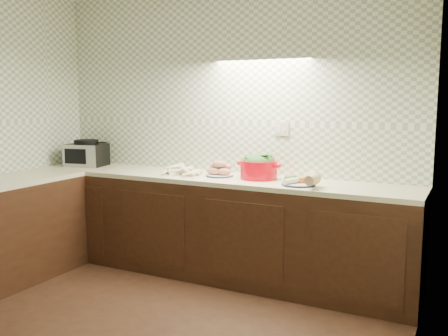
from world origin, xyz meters
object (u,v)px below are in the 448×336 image
at_px(sweet_potato_plate, 220,171).
at_px(onion_bowl, 221,169).
at_px(parsnip_pile, 181,170).
at_px(dutch_oven, 259,166).
at_px(toaster_oven, 87,154).
at_px(veg_plate, 305,180).

relative_size(sweet_potato_plate, onion_bowl, 1.58).
distance_m(parsnip_pile, dutch_oven, 0.74).
bearing_deg(dutch_oven, sweet_potato_plate, -170.45).
distance_m(toaster_oven, veg_plate, 2.37).
relative_size(toaster_oven, onion_bowl, 2.71).
distance_m(toaster_oven, dutch_oven, 1.89).
bearing_deg(toaster_oven, sweet_potato_plate, -9.76).
relative_size(parsnip_pile, onion_bowl, 2.76).
xyz_separation_m(toaster_oven, dutch_oven, (1.89, 0.04, -0.02)).
xyz_separation_m(dutch_oven, veg_plate, (0.47, -0.16, -0.06)).
height_order(toaster_oven, parsnip_pile, toaster_oven).
bearing_deg(toaster_oven, onion_bowl, -5.32).
xyz_separation_m(parsnip_pile, onion_bowl, (0.32, 0.17, 0.01)).
bearing_deg(sweet_potato_plate, veg_plate, -8.74).
height_order(parsnip_pile, onion_bowl, onion_bowl).
xyz_separation_m(parsnip_pile, veg_plate, (1.20, -0.07, 0.01)).
relative_size(parsnip_pile, veg_plate, 1.19).
bearing_deg(parsnip_pile, veg_plate, -3.37).
relative_size(onion_bowl, dutch_oven, 0.39).
distance_m(parsnip_pile, sweet_potato_plate, 0.37).
bearing_deg(sweet_potato_plate, onion_bowl, 113.29).
bearing_deg(toaster_oven, parsnip_pile, -12.50).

